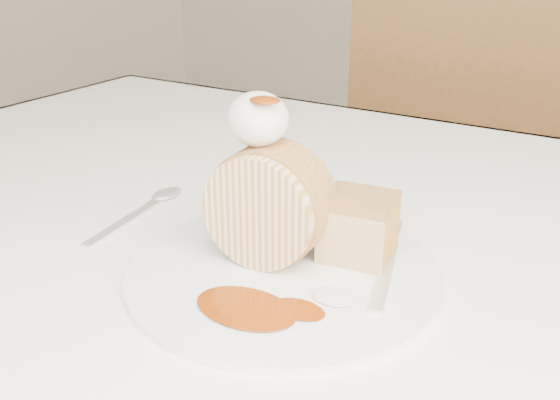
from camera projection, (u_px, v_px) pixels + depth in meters
The scene contains 10 objects.
table at pixel (306, 283), 0.74m from camera, with size 1.40×0.90×0.75m.
chair_far at pixel (449, 161), 1.47m from camera, with size 0.55×0.55×0.96m.
plate at pixel (284, 271), 0.57m from camera, with size 0.29×0.29×0.01m, color white.
roulade_slice at pixel (268, 205), 0.57m from camera, with size 0.11×0.11×0.06m, color beige.
cake_chunk at pixel (358, 231), 0.58m from camera, with size 0.06×0.06×0.05m, color #B78145.
whipped_cream at pixel (258, 119), 0.55m from camera, with size 0.06×0.06×0.05m, color silver.
caramel_drizzle at pixel (265, 93), 0.52m from camera, with size 0.03×0.02×0.01m, color #782B05.
caramel_pool at pixel (246, 307), 0.51m from camera, with size 0.09×0.06×0.00m, color #782B05, non-canonical shape.
fork at pixel (385, 275), 0.56m from camera, with size 0.02×0.17×0.00m, color silver.
spoon at pixel (124, 222), 0.68m from camera, with size 0.02×0.16×0.00m, color silver.
Camera 1 is at (0.30, -0.36, 1.04)m, focal length 40.00 mm.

